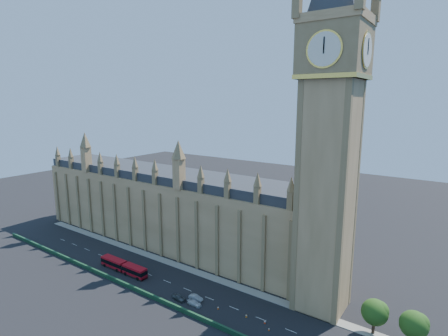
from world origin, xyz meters
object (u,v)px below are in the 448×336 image
Objects in this scene: car_grey at (179,297)px; car_silver at (196,298)px; car_white at (194,303)px; red_bus at (123,267)px.

car_silver is (3.79, 2.53, -0.05)m from car_grey.
car_grey is 1.03× the size of car_silver.
car_white is at bearing -150.06° from car_silver.
red_bus is 25.34m from car_grey.
car_grey is 5.13m from car_white.
red_bus is 30.41m from car_white.
red_bus reaches higher than car_white.
red_bus is at bearing 87.00° from car_white.
car_silver is at bearing -49.77° from car_grey.
red_bus is 4.57× the size of car_silver.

